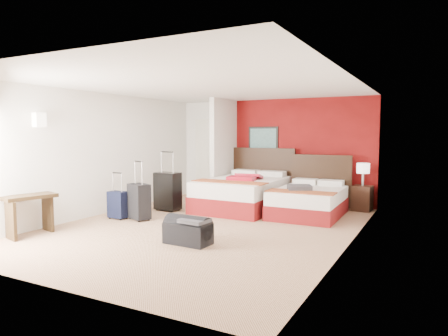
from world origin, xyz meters
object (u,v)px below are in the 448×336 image
Objects in this scene: red_suitcase_open at (245,178)px; bed_left at (243,194)px; table_lamp at (363,174)px; desk at (30,215)px; bed_right at (308,202)px; nightstand at (362,198)px; duffel_bag at (188,232)px; suitcase_black at (168,192)px; suitcase_charcoal at (139,203)px; suitcase_navy at (118,206)px.

bed_left is at bearing 126.90° from red_suitcase_open.
table_lamp is 6.56m from desk.
bed_right is 2.27× the size of desk.
bed_right is at bearing -129.42° from table_lamp.
red_suitcase_open reaches higher than bed_right.
nightstand is (2.37, 1.03, -0.06)m from bed_left.
nightstand is 4.42m from duffel_bag.
suitcase_black reaches higher than suitcase_charcoal.
duffel_bag is (1.84, -2.05, -0.22)m from suitcase_black.
red_suitcase_open is 2.36m from suitcase_charcoal.
suitcase_charcoal is at bearing -140.87° from table_lamp.
desk is (-2.58, -0.77, 0.16)m from duffel_bag.
desk is (-0.74, -2.81, -0.06)m from suitcase_black.
red_suitcase_open is (0.10, -0.10, 0.38)m from bed_left.
desk is (-2.21, -3.63, -0.38)m from red_suitcase_open.
red_suitcase_open is at bearing 48.71° from suitcase_navy.
duffel_bag is (0.37, -2.86, -0.54)m from red_suitcase_open.
suitcase_black is (-3.75, -1.94, 0.13)m from nightstand.
nightstand is (2.27, 1.13, -0.44)m from red_suitcase_open.
nightstand is 0.68× the size of desk.
desk is (-2.11, -3.73, 0.00)m from bed_left.
bed_left is 4.08× the size of nightstand.
bed_left reaches higher than duffel_bag.
suitcase_black is 1.05m from suitcase_charcoal.
suitcase_black reaches higher than bed_right.
bed_right is 1.48m from table_lamp.
bed_right is at bearing 20.11° from suitcase_black.
bed_right is 2.73× the size of suitcase_charcoal.
nightstand is at bearing 61.23° from desk.
table_lamp reaches higher than bed_left.
bed_right is 3.57× the size of suitcase_navy.
suitcase_charcoal is at bearing -146.50° from bed_right.
duffel_bag is 0.87× the size of desk.
red_suitcase_open is 1.42× the size of nightstand.
bed_left is 3.00m from duffel_bag.
bed_left is 2.78× the size of suitcase_black.
duffel_bag is at bearing -20.48° from suitcase_navy.
bed_left is 1.22× the size of bed_right.
suitcase_charcoal reaches higher than duffel_bag.
nightstand is at bearing 38.56° from suitcase_navy.
suitcase_charcoal is 0.45m from suitcase_navy.
table_lamp is 4.76m from suitcase_charcoal.
suitcase_black is at bearing 134.73° from duffel_bag.
nightstand is 0.78× the size of duffel_bag.
nightstand is at bearing 49.63° from bed_right.
suitcase_black is at bearing -152.56° from table_lamp.
duffel_bag is at bearing -90.81° from red_suitcase_open.
bed_right is at bearing 56.29° from suitcase_charcoal.
desk reaches higher than suitcase_navy.
suitcase_charcoal is 1.95m from desk.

